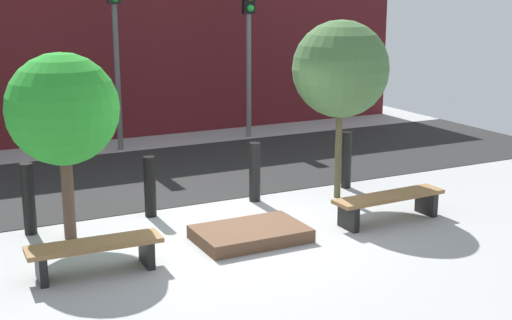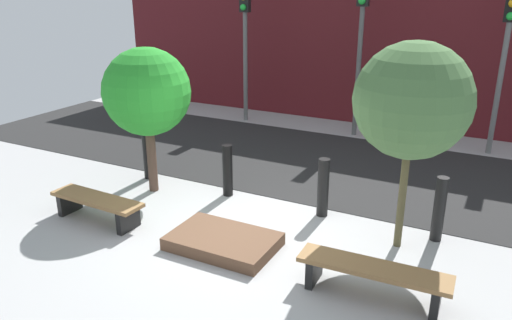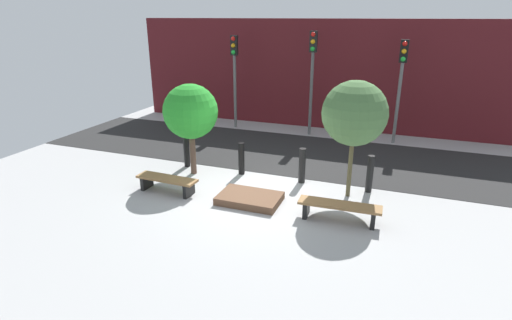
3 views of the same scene
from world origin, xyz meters
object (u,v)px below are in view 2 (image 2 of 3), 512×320
Objects in this scene: bollard_left at (228,170)px; traffic_light_mid_east at (507,40)px; traffic_light_west at (245,27)px; tree_behind_left_bench at (147,92)px; bollard_center at (323,188)px; traffic_light_mid_west at (361,27)px; bollard_far_left at (147,153)px; bench_left at (97,204)px; planter_bed at (223,241)px; tree_behind_right_bench at (412,101)px; bench_right at (373,274)px; bollard_right at (439,209)px.

bollard_left is 0.26× the size of traffic_light_mid_east.
traffic_light_mid_east reaches higher than bollard_left.
traffic_light_west is 1.01× the size of traffic_light_mid_east.
bollard_left is 5.79m from traffic_light_west.
tree_behind_left_bench is at bearing -161.65° from bollard_left.
traffic_light_mid_west is at bearing 100.80° from bollard_center.
bench_left is at bearing -75.81° from bollard_far_left.
planter_bed is at bearing -28.64° from tree_behind_left_bench.
bollard_far_left is at bearing -119.78° from traffic_light_mid_west.
bollard_far_left is at bearing 180.00° from bollard_center.
traffic_light_mid_east is (0.91, 5.34, 0.34)m from tree_behind_right_bench.
tree_behind_left_bench is 2.51× the size of bollard_far_left.
bench_right is 7.23m from traffic_light_mid_east.
planter_bed is 0.40× the size of traffic_light_mid_west.
bollard_center is at bearing 180.00° from bollard_right.
bench_right is 3.77m from bollard_left.
bollard_center is at bearing 32.68° from bench_left.
bench_right is 0.48× the size of traffic_light_mid_west.
traffic_light_west is (-5.53, 6.80, 2.28)m from bench_right.
traffic_light_west is (-6.02, 4.88, 2.08)m from bollard_right.
bench_right is 0.51× the size of traffic_light_west.
planter_bed is 7.11m from traffic_light_mid_west.
bollard_left is at bearing -130.39° from traffic_light_mid_east.
bollard_center is 5.45m from traffic_light_mid_west.
bench_left is 0.90× the size of bench_right.
tree_behind_right_bench reaches higher than bollard_right.
bollard_far_left is 0.29× the size of traffic_light_mid_east.
tree_behind_right_bench is at bearing 0.00° from tree_behind_left_bench.
traffic_light_west is at bearing 130.39° from bollard_center.
tree_behind_right_bench is 0.77× the size of traffic_light_mid_west.
bollard_left is 0.95× the size of bollard_right.
traffic_light_west is 6.45m from traffic_light_mid_east.
bench_right is 1.95× the size of bollard_left.
bench_left is at bearing -108.75° from traffic_light_mid_west.
tree_behind_left_bench is at bearing 151.36° from planter_bed.
traffic_light_west reaches higher than bollard_left.
tree_behind_right_bench is 0.81× the size of traffic_light_west.
traffic_light_mid_west is (3.22, 0.00, 0.14)m from traffic_light_west.
tree_behind_right_bench is (4.62, 1.46, 1.93)m from bench_left.
bollard_center is (3.24, 0.46, -1.39)m from tree_behind_left_bench.
planter_bed is at bearing -31.59° from bollard_far_left.
tree_behind_right_bench is 7.70m from traffic_light_west.
traffic_light_west is at bearing 115.14° from bollard_left.
tree_behind_right_bench reaches higher than bench_right.
traffic_light_mid_west is at bearing 79.20° from bollard_left.
bollard_right reaches higher than bollard_center.
tree_behind_right_bench is at bearing -5.12° from bollard_far_left.
traffic_light_mid_east is (4.16, 4.88, 2.08)m from bollard_left.
bollard_far_left is at bearing 136.70° from tree_behind_left_bench.
tree_behind_right_bench reaches higher than bollard_center.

